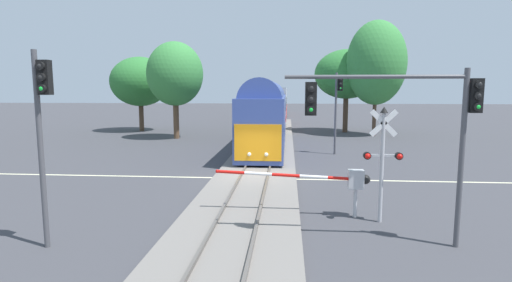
{
  "coord_description": "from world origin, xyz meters",
  "views": [
    {
      "loc": [
        1.72,
        -20.99,
        4.8
      ],
      "look_at": [
        0.02,
        0.3,
        2.0
      ],
      "focal_mm": 28.0,
      "sensor_mm": 36.0,
      "label": 1
    }
  ],
  "objects_px": {
    "crossing_gate_near": "(338,180)",
    "elm_centre_background": "(347,74)",
    "traffic_signal_near_right": "(410,112)",
    "crossing_signal_mast": "(383,153)",
    "pine_left_background": "(140,82)",
    "oak_behind_train": "(175,74)",
    "commuter_train": "(274,105)",
    "traffic_signal_far_side": "(338,100)",
    "oak_far_right": "(376,63)",
    "traffic_signal_near_left": "(42,118)"
  },
  "relations": [
    {
      "from": "commuter_train",
      "to": "crossing_signal_mast",
      "type": "bearing_deg",
      "value": -82.2
    },
    {
      "from": "traffic_signal_near_right",
      "to": "oak_far_right",
      "type": "relative_size",
      "value": 0.49
    },
    {
      "from": "crossing_gate_near",
      "to": "oak_behind_train",
      "type": "xyz_separation_m",
      "value": [
        -12.68,
        22.95,
        4.77
      ]
    },
    {
      "from": "traffic_signal_near_left",
      "to": "oak_far_right",
      "type": "height_order",
      "value": "oak_far_right"
    },
    {
      "from": "crossing_signal_mast",
      "to": "crossing_gate_near",
      "type": "bearing_deg",
      "value": 158.83
    },
    {
      "from": "elm_centre_background",
      "to": "oak_far_right",
      "type": "bearing_deg",
      "value": -52.6
    },
    {
      "from": "crossing_gate_near",
      "to": "crossing_signal_mast",
      "type": "relative_size",
      "value": 1.39
    },
    {
      "from": "traffic_signal_near_right",
      "to": "commuter_train",
      "type": "bearing_deg",
      "value": 97.71
    },
    {
      "from": "commuter_train",
      "to": "crossing_gate_near",
      "type": "relative_size",
      "value": 10.44
    },
    {
      "from": "crossing_gate_near",
      "to": "oak_behind_train",
      "type": "bearing_deg",
      "value": 118.92
    },
    {
      "from": "traffic_signal_near_left",
      "to": "oak_far_right",
      "type": "relative_size",
      "value": 0.51
    },
    {
      "from": "crossing_gate_near",
      "to": "traffic_signal_far_side",
      "type": "distance_m",
      "value": 14.95
    },
    {
      "from": "traffic_signal_near_right",
      "to": "crossing_gate_near",
      "type": "bearing_deg",
      "value": 121.81
    },
    {
      "from": "crossing_gate_near",
      "to": "elm_centre_background",
      "type": "xyz_separation_m",
      "value": [
        4.47,
        30.1,
        4.96
      ]
    },
    {
      "from": "commuter_train",
      "to": "traffic_signal_far_side",
      "type": "xyz_separation_m",
      "value": [
        5.33,
        -21.91,
        1.24
      ]
    },
    {
      "from": "oak_behind_train",
      "to": "commuter_train",
      "type": "bearing_deg",
      "value": 56.34
    },
    {
      "from": "crossing_signal_mast",
      "to": "pine_left_background",
      "type": "bearing_deg",
      "value": 123.75
    },
    {
      "from": "traffic_signal_far_side",
      "to": "elm_centre_background",
      "type": "relative_size",
      "value": 0.66
    },
    {
      "from": "oak_far_right",
      "to": "oak_behind_train",
      "type": "height_order",
      "value": "oak_far_right"
    },
    {
      "from": "crossing_gate_near",
      "to": "crossing_signal_mast",
      "type": "xyz_separation_m",
      "value": [
        1.45,
        -0.56,
        1.13
      ]
    },
    {
      "from": "oak_behind_train",
      "to": "pine_left_background",
      "type": "relative_size",
      "value": 1.11
    },
    {
      "from": "elm_centre_background",
      "to": "pine_left_background",
      "type": "height_order",
      "value": "elm_centre_background"
    },
    {
      "from": "elm_centre_background",
      "to": "pine_left_background",
      "type": "bearing_deg",
      "value": -178.12
    },
    {
      "from": "commuter_train",
      "to": "crossing_signal_mast",
      "type": "xyz_separation_m",
      "value": [
        5.08,
        -37.1,
        -0.19
      ]
    },
    {
      "from": "crossing_signal_mast",
      "to": "traffic_signal_far_side",
      "type": "relative_size",
      "value": 0.7
    },
    {
      "from": "oak_far_right",
      "to": "crossing_signal_mast",
      "type": "bearing_deg",
      "value": -101.3
    },
    {
      "from": "crossing_gate_near",
      "to": "traffic_signal_near_left",
      "type": "height_order",
      "value": "traffic_signal_near_left"
    },
    {
      "from": "oak_far_right",
      "to": "pine_left_background",
      "type": "distance_m",
      "value": 25.64
    },
    {
      "from": "traffic_signal_far_side",
      "to": "pine_left_background",
      "type": "distance_m",
      "value": 25.06
    },
    {
      "from": "commuter_train",
      "to": "elm_centre_background",
      "type": "height_order",
      "value": "elm_centre_background"
    },
    {
      "from": "crossing_signal_mast",
      "to": "traffic_signal_near_right",
      "type": "distance_m",
      "value": 2.66
    },
    {
      "from": "traffic_signal_near_right",
      "to": "elm_centre_background",
      "type": "distance_m",
      "value": 33.0
    },
    {
      "from": "pine_left_background",
      "to": "crossing_signal_mast",
      "type": "bearing_deg",
      "value": -56.25
    },
    {
      "from": "crossing_signal_mast",
      "to": "traffic_signal_far_side",
      "type": "bearing_deg",
      "value": 89.07
    },
    {
      "from": "crossing_signal_mast",
      "to": "oak_behind_train",
      "type": "distance_m",
      "value": 27.67
    },
    {
      "from": "crossing_signal_mast",
      "to": "traffic_signal_near_left",
      "type": "distance_m",
      "value": 11.08
    },
    {
      "from": "crossing_signal_mast",
      "to": "traffic_signal_near_right",
      "type": "xyz_separation_m",
      "value": [
        0.23,
        -2.15,
        1.56
      ]
    },
    {
      "from": "elm_centre_background",
      "to": "pine_left_background",
      "type": "relative_size",
      "value": 1.09
    },
    {
      "from": "crossing_gate_near",
      "to": "traffic_signal_near_right",
      "type": "relative_size",
      "value": 1.02
    },
    {
      "from": "elm_centre_background",
      "to": "oak_far_right",
      "type": "height_order",
      "value": "oak_far_right"
    },
    {
      "from": "crossing_gate_near",
      "to": "oak_behind_train",
      "type": "height_order",
      "value": "oak_behind_train"
    },
    {
      "from": "pine_left_background",
      "to": "traffic_signal_near_left",
      "type": "bearing_deg",
      "value": -74.05
    },
    {
      "from": "commuter_train",
      "to": "crossing_gate_near",
      "type": "bearing_deg",
      "value": -84.32
    },
    {
      "from": "crossing_signal_mast",
      "to": "traffic_signal_near_left",
      "type": "height_order",
      "value": "traffic_signal_near_left"
    },
    {
      "from": "traffic_signal_far_side",
      "to": "traffic_signal_near_left",
      "type": "bearing_deg",
      "value": -120.45
    },
    {
      "from": "crossing_signal_mast",
      "to": "elm_centre_background",
      "type": "bearing_deg",
      "value": 84.37
    },
    {
      "from": "elm_centre_background",
      "to": "traffic_signal_far_side",
      "type": "bearing_deg",
      "value": -100.17
    },
    {
      "from": "crossing_gate_near",
      "to": "traffic_signal_near_right",
      "type": "bearing_deg",
      "value": -58.19
    },
    {
      "from": "traffic_signal_far_side",
      "to": "traffic_signal_near_left",
      "type": "relative_size",
      "value": 1.01
    },
    {
      "from": "traffic_signal_far_side",
      "to": "elm_centre_background",
      "type": "distance_m",
      "value": 15.9
    }
  ]
}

